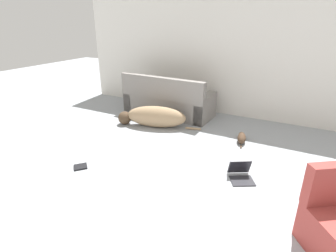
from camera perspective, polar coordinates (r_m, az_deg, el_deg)
name	(u,v)px	position (r m, az deg, el deg)	size (l,w,h in m)	color
wall_back	(244,57)	(5.79, 16.29, 14.24)	(7.85, 0.06, 2.56)	silver
couch	(168,102)	(5.88, -0.09, 5.26)	(2.03, 0.88, 0.89)	gray
dog	(153,117)	(5.21, -3.20, 2.01)	(1.67, 0.68, 0.42)	#A38460
cat	(242,138)	(4.78, 15.73, -2.45)	(0.22, 0.51, 0.16)	#473323
laptop_open	(241,173)	(3.73, 15.51, -9.74)	(0.42, 0.44, 0.24)	#2D2D33
book_black	(81,167)	(4.06, -18.51, -8.41)	(0.24, 0.25, 0.02)	black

